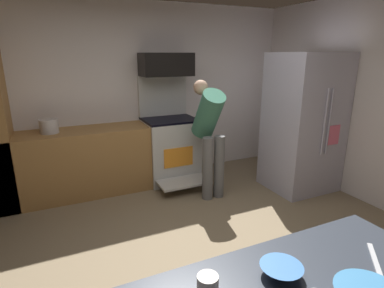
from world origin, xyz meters
The scene contains 11 objects.
ground_plane centered at (0.00, 0.00, -0.01)m, with size 5.20×4.80×0.02m, color #7D6B50.
wall_back centered at (0.00, 2.34, 1.30)m, with size 5.20×0.12×2.60m, color silver.
lower_cabinet_run centered at (-0.90, 1.98, 0.45)m, with size 2.40×0.60×0.90m, color olive.
oven_range centered at (0.45, 1.97, 0.51)m, with size 0.76×1.02×1.56m.
microwave centered at (0.45, 2.06, 1.72)m, with size 0.74×0.38×0.33m, color black.
refrigerator centered at (2.03, 0.91, 0.95)m, with size 0.88×0.80×1.89m.
person_cook centered at (0.73, 1.24, 0.91)m, with size 0.31×0.62×1.54m.
mixing_bowl_small centered at (-0.27, -1.35, 0.93)m, with size 0.20×0.20×0.05m, color #366BB2.
mug_tea centered at (-0.62, -1.30, 0.94)m, with size 0.09×0.09×0.09m, color beige.
knife_chef centered at (0.22, -1.46, 0.90)m, with size 0.29×0.02×0.01m, color #B7BABF.
stock_pot centered at (-1.17, 1.98, 0.99)m, with size 0.23×0.23×0.18m, color beige.
Camera 1 is at (-1.13, -2.25, 1.87)m, focal length 28.95 mm.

